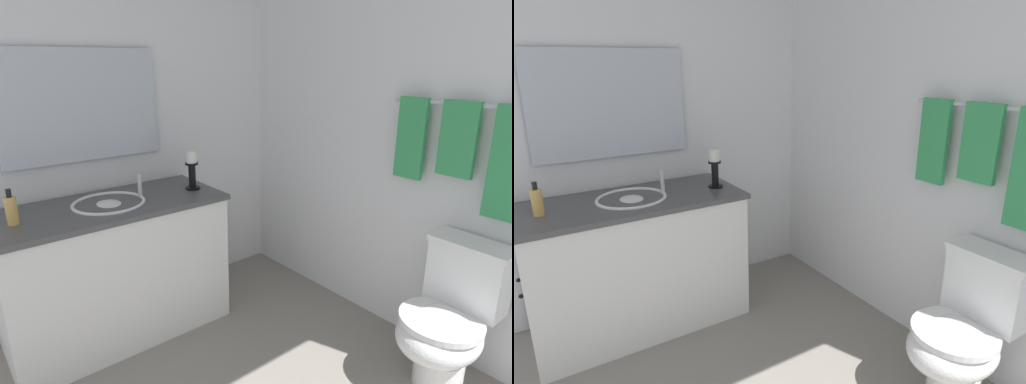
# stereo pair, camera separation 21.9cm
# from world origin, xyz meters

# --- Properties ---
(wall_back) EXTENTS (2.55, 0.04, 2.45)m
(wall_back) POSITION_xyz_m (0.00, 1.20, 1.23)
(wall_back) COLOR white
(wall_back) RESTS_ON ground
(wall_left) EXTENTS (0.04, 2.41, 2.45)m
(wall_left) POSITION_xyz_m (-1.28, 0.00, 1.23)
(wall_left) COLOR white
(wall_left) RESTS_ON ground
(vanity_cabinet) EXTENTS (0.58, 1.27, 0.82)m
(vanity_cabinet) POSITION_xyz_m (-0.95, -0.17, 0.41)
(vanity_cabinet) COLOR white
(vanity_cabinet) RESTS_ON ground
(sink_basin) EXTENTS (0.40, 0.40, 0.24)m
(sink_basin) POSITION_xyz_m (-0.95, -0.17, 0.78)
(sink_basin) COLOR white
(sink_basin) RESTS_ON vanity_cabinet
(mirror) EXTENTS (0.02, 0.91, 0.64)m
(mirror) POSITION_xyz_m (-1.23, -0.17, 1.34)
(mirror) COLOR silver
(candle_holder_tall) EXTENTS (0.09, 0.09, 0.24)m
(candle_holder_tall) POSITION_xyz_m (-0.90, 0.35, 0.95)
(candle_holder_tall) COLOR black
(candle_holder_tall) RESTS_ON vanity_cabinet
(soap_bottle) EXTENTS (0.06, 0.06, 0.18)m
(soap_bottle) POSITION_xyz_m (-0.94, -0.65, 0.90)
(soap_bottle) COLOR #E5B259
(soap_bottle) RESTS_ON vanity_cabinet
(toilet) EXTENTS (0.39, 0.54, 0.75)m
(toilet) POSITION_xyz_m (0.51, 0.92, 0.37)
(toilet) COLOR white
(toilet) RESTS_ON ground
(towel_bar) EXTENTS (0.76, 0.02, 0.02)m
(towel_bar) POSITION_xyz_m (0.34, 1.14, 1.39)
(towel_bar) COLOR silver
(towel_near_vanity) EXTENTS (0.16, 0.03, 0.43)m
(towel_near_vanity) POSITION_xyz_m (0.08, 1.12, 1.19)
(towel_near_vanity) COLOR #389E59
(towel_near_vanity) RESTS_ON towel_bar
(towel_center) EXTENTS (0.18, 0.03, 0.37)m
(towel_center) POSITION_xyz_m (0.34, 1.12, 1.22)
(towel_center) COLOR #389E59
(towel_center) RESTS_ON towel_bar
(towel_near_corner) EXTENTS (0.18, 0.03, 0.53)m
(towel_near_corner) POSITION_xyz_m (0.59, 1.12, 1.14)
(towel_near_corner) COLOR #389E59
(towel_near_corner) RESTS_ON towel_bar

